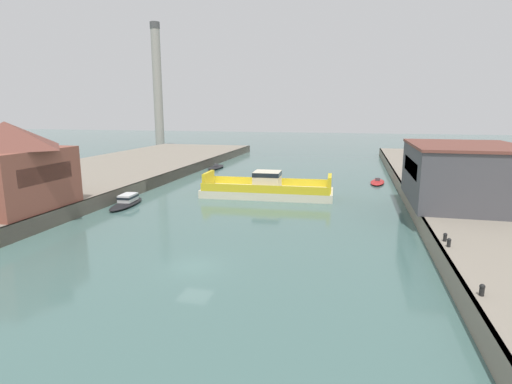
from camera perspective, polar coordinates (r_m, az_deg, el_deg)
name	(u,v)px	position (r m, az deg, el deg)	size (l,w,h in m)	color
ground_plane	(194,267)	(33.21, -8.62, -10.32)	(400.00, 400.00, 0.00)	#476B66
quay_left	(36,190)	(66.78, -28.46, 0.24)	(28.00, 140.00, 1.79)	gray
chain_ferry	(267,189)	(58.50, 1.58, 0.45)	(18.89, 7.34, 3.65)	beige
moored_boat_near_left	(377,182)	(72.00, 16.66, 1.34)	(2.99, 6.74, 0.97)	red
moored_boat_near_right	(127,201)	(55.70, -17.65, -1.26)	(3.15, 8.12, 1.43)	black
moored_boat_mid_left	(216,167)	(87.36, -5.63, 3.49)	(2.59, 7.75, 1.03)	black
harbormaster_building	(9,166)	(50.35, -31.29, 3.15)	(9.07, 10.94, 9.29)	brown
warehouse_shed	(463,174)	(51.87, 27.04, 2.30)	(11.67, 16.09, 6.69)	#4C4C51
bollard_right_fore	(482,289)	(27.15, 29.12, -11.81)	(0.32, 0.32, 0.71)	black
bollard_left_mid	(25,214)	(46.18, -29.67, -2.67)	(0.32, 0.32, 0.71)	black
bollard_right_mid	(449,242)	(35.12, 25.43, -6.34)	(0.32, 0.32, 0.71)	black
bollard_left_aft	(41,209)	(47.72, -27.91, -2.09)	(0.32, 0.32, 0.71)	black
bollard_right_aft	(445,237)	(36.44, 24.99, -5.69)	(0.32, 0.32, 0.71)	black
smokestack_distant_a	(157,83)	(139.71, -13.65, 14.60)	(3.09, 3.09, 39.44)	#9E998E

